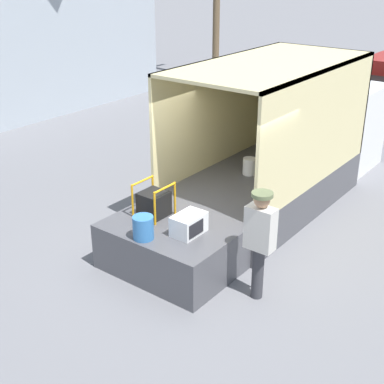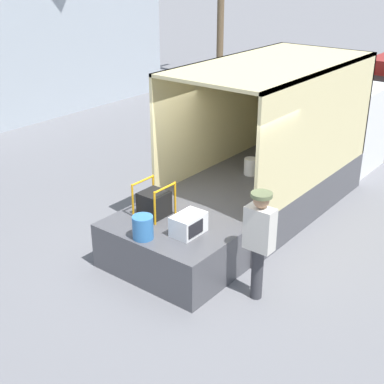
{
  "view_description": "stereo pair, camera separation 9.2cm",
  "coord_description": "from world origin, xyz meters",
  "px_view_note": "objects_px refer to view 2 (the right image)",
  "views": [
    {
      "loc": [
        -6.72,
        -4.98,
        4.83
      ],
      "look_at": [
        -0.49,
        -0.2,
        1.34
      ],
      "focal_mm": 50.0,
      "sensor_mm": 36.0,
      "label": 1
    },
    {
      "loc": [
        -6.66,
        -5.05,
        4.83
      ],
      "look_at": [
        -0.49,
        -0.2,
        1.34
      ],
      "focal_mm": 50.0,
      "sensor_mm": 36.0,
      "label": 2
    }
  ],
  "objects_px": {
    "microwave": "(189,224)",
    "worker_person": "(259,235)",
    "box_truck": "(300,150)",
    "orange_bucket": "(143,227)",
    "portable_generator": "(155,203)"
  },
  "relations": [
    {
      "from": "microwave",
      "to": "worker_person",
      "type": "distance_m",
      "value": 1.2
    },
    {
      "from": "box_truck",
      "to": "microwave",
      "type": "distance_m",
      "value": 4.49
    },
    {
      "from": "orange_bucket",
      "to": "box_truck",
      "type": "bearing_deg",
      "value": -0.79
    },
    {
      "from": "orange_bucket",
      "to": "worker_person",
      "type": "xyz_separation_m",
      "value": [
        0.74,
        -1.64,
        0.1
      ]
    },
    {
      "from": "box_truck",
      "to": "portable_generator",
      "type": "relative_size",
      "value": 10.85
    },
    {
      "from": "microwave",
      "to": "worker_person",
      "type": "bearing_deg",
      "value": -81.0
    },
    {
      "from": "portable_generator",
      "to": "microwave",
      "type": "bearing_deg",
      "value": -101.54
    },
    {
      "from": "box_truck",
      "to": "orange_bucket",
      "type": "bearing_deg",
      "value": 179.21
    },
    {
      "from": "microwave",
      "to": "orange_bucket",
      "type": "distance_m",
      "value": 0.72
    },
    {
      "from": "portable_generator",
      "to": "box_truck",
      "type": "bearing_deg",
      "value": -6.28
    },
    {
      "from": "box_truck",
      "to": "portable_generator",
      "type": "distance_m",
      "value": 4.32
    },
    {
      "from": "box_truck",
      "to": "worker_person",
      "type": "bearing_deg",
      "value": -159.86
    },
    {
      "from": "box_truck",
      "to": "microwave",
      "type": "relative_size",
      "value": 11.47
    },
    {
      "from": "box_truck",
      "to": "worker_person",
      "type": "distance_m",
      "value": 4.57
    },
    {
      "from": "portable_generator",
      "to": "worker_person",
      "type": "distance_m",
      "value": 2.05
    }
  ]
}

